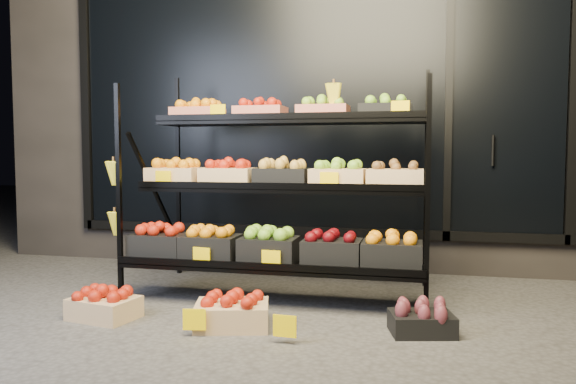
# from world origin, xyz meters

# --- Properties ---
(ground) EXTENTS (24.00, 24.00, 0.00)m
(ground) POSITION_xyz_m (0.00, 0.00, 0.00)
(ground) COLOR #514F4C
(ground) RESTS_ON ground
(building) EXTENTS (6.00, 2.08, 3.50)m
(building) POSITION_xyz_m (0.00, 2.59, 1.75)
(building) COLOR #2D2826
(building) RESTS_ON ground
(display_rack) EXTENTS (2.18, 1.02, 1.66)m
(display_rack) POSITION_xyz_m (-0.01, 0.60, 0.79)
(display_rack) COLOR black
(display_rack) RESTS_ON ground
(tag_floor_a) EXTENTS (0.13, 0.01, 0.12)m
(tag_floor_a) POSITION_xyz_m (-0.24, -0.40, 0.06)
(tag_floor_a) COLOR #FFD200
(tag_floor_a) RESTS_ON ground
(tag_floor_b) EXTENTS (0.13, 0.01, 0.12)m
(tag_floor_b) POSITION_xyz_m (0.28, -0.40, 0.06)
(tag_floor_b) COLOR #FFD200
(tag_floor_b) RESTS_ON ground
(floor_crate_left) EXTENTS (0.44, 0.35, 0.20)m
(floor_crate_left) POSITION_xyz_m (-0.92, -0.20, 0.09)
(floor_crate_left) COLOR #DAB27D
(floor_crate_left) RESTS_ON ground
(floor_crate_midright) EXTENTS (0.49, 0.41, 0.21)m
(floor_crate_midright) POSITION_xyz_m (-0.09, -0.18, 0.10)
(floor_crate_midright) COLOR #DAB27D
(floor_crate_midright) RESTS_ON ground
(floor_crate_right) EXTENTS (0.40, 0.33, 0.18)m
(floor_crate_right) POSITION_xyz_m (1.00, -0.05, 0.09)
(floor_crate_right) COLOR black
(floor_crate_right) RESTS_ON ground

